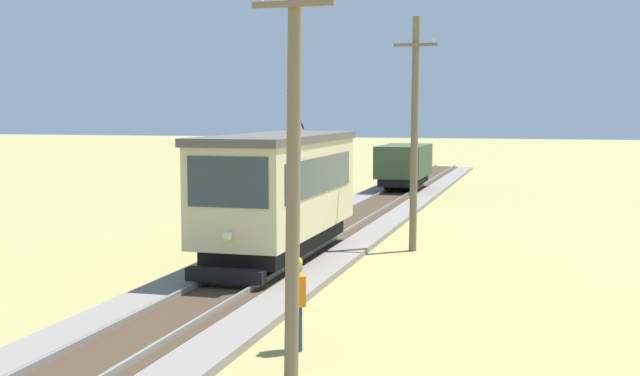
% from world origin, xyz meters
% --- Properties ---
extents(red_tram, '(2.60, 8.54, 4.79)m').
position_xyz_m(red_tram, '(0.00, 19.16, 2.19)').
color(red_tram, beige).
rests_on(red_tram, rail_right).
extents(freight_car, '(2.40, 5.20, 2.31)m').
position_xyz_m(freight_car, '(0.00, 40.78, 1.56)').
color(freight_car, '#384C33').
rests_on(freight_car, rail_right).
extents(utility_pole_near_tram, '(1.40, 0.57, 7.09)m').
position_xyz_m(utility_pole_near_tram, '(3.39, 9.74, 3.64)').
color(utility_pole_near_tram, '#7A664C').
rests_on(utility_pole_near_tram, ground).
extents(utility_pole_mid, '(1.40, 0.54, 7.48)m').
position_xyz_m(utility_pole_mid, '(3.39, 22.68, 3.84)').
color(utility_pole_mid, '#7A664C').
rests_on(utility_pole_mid, ground).
extents(gravel_pile, '(2.83, 2.83, 0.93)m').
position_xyz_m(gravel_pile, '(-3.52, 37.58, 0.47)').
color(gravel_pile, '#9E998E').
rests_on(gravel_pile, ground).
extents(track_worker, '(0.40, 0.45, 1.78)m').
position_xyz_m(track_worker, '(3.01, 11.15, 0.98)').
color(track_worker, navy).
rests_on(track_worker, ground).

